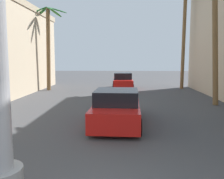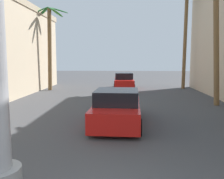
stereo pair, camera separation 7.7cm
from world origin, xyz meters
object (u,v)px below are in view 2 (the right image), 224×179
at_px(car_lead, 117,108).
at_px(car_far, 124,81).
at_px(palm_tree_mid_right, 216,6).
at_px(palm_tree_far_left, 50,39).
at_px(palm_tree_far_right, 185,30).

bearing_deg(car_lead, car_far, 88.85).
xyz_separation_m(car_far, palm_tree_mid_right, (5.56, -7.99, 5.31)).
height_order(car_lead, car_far, same).
relative_size(car_lead, car_far, 1.13).
relative_size(palm_tree_far_left, palm_tree_mid_right, 0.79).
bearing_deg(car_lead, palm_tree_far_right, 65.83).
height_order(palm_tree_far_left, palm_tree_mid_right, palm_tree_mid_right).
bearing_deg(car_lead, palm_tree_far_left, 118.84).
distance_m(car_far, palm_tree_mid_right, 11.09).
bearing_deg(palm_tree_far_left, car_lead, -61.16).
distance_m(palm_tree_far_left, palm_tree_far_right, 12.59).
bearing_deg(palm_tree_far_right, car_lead, -114.17).
bearing_deg(palm_tree_far_right, palm_tree_far_left, -172.39).
height_order(car_far, palm_tree_far_left, palm_tree_far_left).
xyz_separation_m(car_lead, palm_tree_mid_right, (5.82, 5.00, 5.34)).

